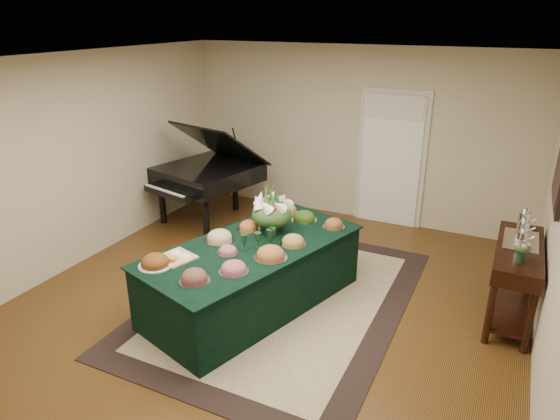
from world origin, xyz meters
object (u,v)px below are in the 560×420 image
at_px(buffet_table, 253,275).
at_px(grand_piano, 207,174).
at_px(floral_centerpiece, 272,209).
at_px(mahogany_sideboard, 517,263).

bearing_deg(buffet_table, grand_piano, 134.17).
relative_size(floral_centerpiece, mahogany_sideboard, 0.36).
bearing_deg(buffet_table, mahogany_sideboard, 19.85).
distance_m(buffet_table, floral_centerpiece, 0.77).
xyz_separation_m(buffet_table, mahogany_sideboard, (2.64, 0.95, 0.30)).
height_order(grand_piano, mahogany_sideboard, grand_piano).
height_order(buffet_table, mahogany_sideboard, mahogany_sideboard).
bearing_deg(mahogany_sideboard, grand_piano, 168.22).
relative_size(buffet_table, mahogany_sideboard, 2.09).
distance_m(floral_centerpiece, grand_piano, 2.39).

